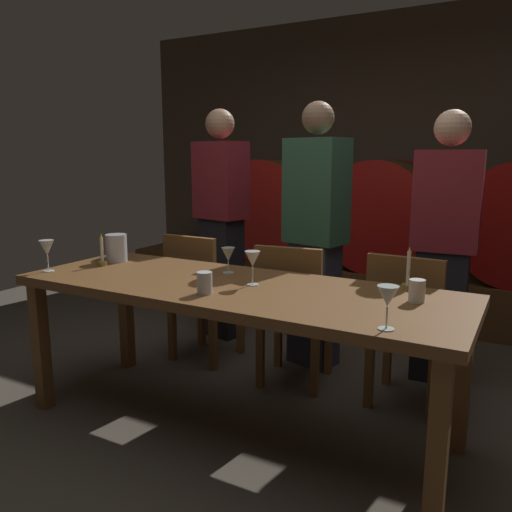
{
  "coord_description": "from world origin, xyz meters",
  "views": [
    {
      "loc": [
        1.18,
        -2.15,
        1.39
      ],
      "look_at": [
        -0.08,
        0.14,
        0.88
      ],
      "focal_mm": 35.98,
      "sensor_mm": 36.0,
      "label": 1
    }
  ],
  "objects_px": {
    "guest_right": "(444,247)",
    "wine_glass_center_left": "(228,255)",
    "guest_left": "(221,223)",
    "wine_glass_far_right": "(388,297)",
    "wine_glass_center_right": "(253,260)",
    "cup_left": "(205,283)",
    "wine_barrel_left": "(278,208)",
    "chair_right": "(407,324)",
    "dining_table": "(235,300)",
    "guest_center": "(315,234)",
    "wine_glass_far_left": "(47,249)",
    "chair_center": "(293,309)",
    "wine_barrel_center": "(386,214)",
    "candle_right": "(408,278)",
    "pitcher": "(116,248)",
    "candle_left": "(102,257)",
    "chair_left": "(200,291)",
    "cup_right": "(417,291)"
  },
  "relations": [
    {
      "from": "chair_right",
      "to": "wine_glass_center_right",
      "type": "bearing_deg",
      "value": 45.64
    },
    {
      "from": "dining_table",
      "to": "chair_left",
      "type": "height_order",
      "value": "chair_left"
    },
    {
      "from": "pitcher",
      "to": "candle_left",
      "type": "bearing_deg",
      "value": -82.59
    },
    {
      "from": "guest_right",
      "to": "wine_glass_center_left",
      "type": "distance_m",
      "value": 1.34
    },
    {
      "from": "guest_left",
      "to": "cup_left",
      "type": "bearing_deg",
      "value": 132.13
    },
    {
      "from": "guest_left",
      "to": "pitcher",
      "type": "relative_size",
      "value": 10.55
    },
    {
      "from": "guest_center",
      "to": "wine_glass_far_left",
      "type": "distance_m",
      "value": 1.63
    },
    {
      "from": "cup_left",
      "to": "guest_left",
      "type": "bearing_deg",
      "value": 119.9
    },
    {
      "from": "guest_center",
      "to": "wine_glass_far_left",
      "type": "bearing_deg",
      "value": 61.81
    },
    {
      "from": "wine_barrel_center",
      "to": "guest_left",
      "type": "xyz_separation_m",
      "value": [
        -0.92,
        -1.26,
        0.01
      ]
    },
    {
      "from": "dining_table",
      "to": "chair_right",
      "type": "height_order",
      "value": "chair_right"
    },
    {
      "from": "chair_center",
      "to": "guest_center",
      "type": "bearing_deg",
      "value": -94.62
    },
    {
      "from": "wine_glass_far_right",
      "to": "wine_glass_center_left",
      "type": "bearing_deg",
      "value": 153.11
    },
    {
      "from": "dining_table",
      "to": "cup_right",
      "type": "distance_m",
      "value": 0.87
    },
    {
      "from": "candle_left",
      "to": "wine_glass_center_left",
      "type": "distance_m",
      "value": 0.77
    },
    {
      "from": "candle_right",
      "to": "wine_glass_center_left",
      "type": "relative_size",
      "value": 1.47
    },
    {
      "from": "guest_left",
      "to": "chair_right",
      "type": "bearing_deg",
      "value": 173.24
    },
    {
      "from": "dining_table",
      "to": "wine_glass_far_right",
      "type": "xyz_separation_m",
      "value": [
        0.83,
        -0.3,
        0.2
      ]
    },
    {
      "from": "chair_left",
      "to": "wine_glass_far_left",
      "type": "relative_size",
      "value": 5.06
    },
    {
      "from": "dining_table",
      "to": "candle_left",
      "type": "height_order",
      "value": "candle_left"
    },
    {
      "from": "wine_barrel_left",
      "to": "cup_left",
      "type": "distance_m",
      "value": 2.8
    },
    {
      "from": "wine_barrel_left",
      "to": "chair_right",
      "type": "height_order",
      "value": "wine_barrel_left"
    },
    {
      "from": "candle_right",
      "to": "wine_glass_far_right",
      "type": "xyz_separation_m",
      "value": [
        0.06,
        -0.62,
        0.06
      ]
    },
    {
      "from": "chair_left",
      "to": "wine_glass_center_right",
      "type": "relative_size",
      "value": 5.2
    },
    {
      "from": "guest_left",
      "to": "wine_glass_far_right",
      "type": "relative_size",
      "value": 10.51
    },
    {
      "from": "dining_table",
      "to": "guest_center",
      "type": "bearing_deg",
      "value": 88.7
    },
    {
      "from": "guest_center",
      "to": "candle_left",
      "type": "height_order",
      "value": "guest_center"
    },
    {
      "from": "guest_left",
      "to": "pitcher",
      "type": "height_order",
      "value": "guest_left"
    },
    {
      "from": "guest_center",
      "to": "pitcher",
      "type": "height_order",
      "value": "guest_center"
    },
    {
      "from": "dining_table",
      "to": "chair_left",
      "type": "distance_m",
      "value": 0.96
    },
    {
      "from": "wine_glass_center_left",
      "to": "wine_glass_far_right",
      "type": "distance_m",
      "value": 1.11
    },
    {
      "from": "pitcher",
      "to": "wine_glass_far_right",
      "type": "height_order",
      "value": "same"
    },
    {
      "from": "wine_glass_center_right",
      "to": "chair_right",
      "type": "bearing_deg",
      "value": 43.36
    },
    {
      "from": "guest_left",
      "to": "candle_right",
      "type": "relative_size",
      "value": 8.36
    },
    {
      "from": "guest_center",
      "to": "guest_right",
      "type": "xyz_separation_m",
      "value": [
        0.78,
        0.14,
        -0.04
      ]
    },
    {
      "from": "wine_glass_far_right",
      "to": "wine_glass_center_right",
      "type": "bearing_deg",
      "value": 155.67
    },
    {
      "from": "chair_center",
      "to": "guest_right",
      "type": "relative_size",
      "value": 0.53
    },
    {
      "from": "wine_glass_center_left",
      "to": "cup_right",
      "type": "xyz_separation_m",
      "value": [
        1.01,
        -0.08,
        -0.05
      ]
    },
    {
      "from": "dining_table",
      "to": "wine_glass_far_right",
      "type": "bearing_deg",
      "value": -19.92
    },
    {
      "from": "wine_glass_far_right",
      "to": "candle_right",
      "type": "bearing_deg",
      "value": 95.85
    },
    {
      "from": "wine_glass_far_right",
      "to": "cup_right",
      "type": "bearing_deg",
      "value": 87.29
    },
    {
      "from": "wine_barrel_center",
      "to": "cup_left",
      "type": "xyz_separation_m",
      "value": [
        -0.13,
        -2.64,
        -0.07
      ]
    },
    {
      "from": "guest_right",
      "to": "wine_glass_center_left",
      "type": "xyz_separation_m",
      "value": [
        -0.96,
        -0.92,
        0.02
      ]
    },
    {
      "from": "wine_glass_center_right",
      "to": "pitcher",
      "type": "bearing_deg",
      "value": 173.67
    },
    {
      "from": "dining_table",
      "to": "cup_left",
      "type": "xyz_separation_m",
      "value": [
        -0.03,
        -0.21,
        0.13
      ]
    },
    {
      "from": "wine_glass_far_left",
      "to": "wine_barrel_left",
      "type": "bearing_deg",
      "value": 88.35
    },
    {
      "from": "wine_barrel_center",
      "to": "candle_right",
      "type": "bearing_deg",
      "value": -72.34
    },
    {
      "from": "guest_center",
      "to": "wine_glass_center_right",
      "type": "distance_m",
      "value": 0.95
    },
    {
      "from": "wine_glass_center_left",
      "to": "cup_right",
      "type": "bearing_deg",
      "value": -4.67
    },
    {
      "from": "chair_center",
      "to": "wine_glass_center_left",
      "type": "distance_m",
      "value": 0.58
    }
  ]
}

